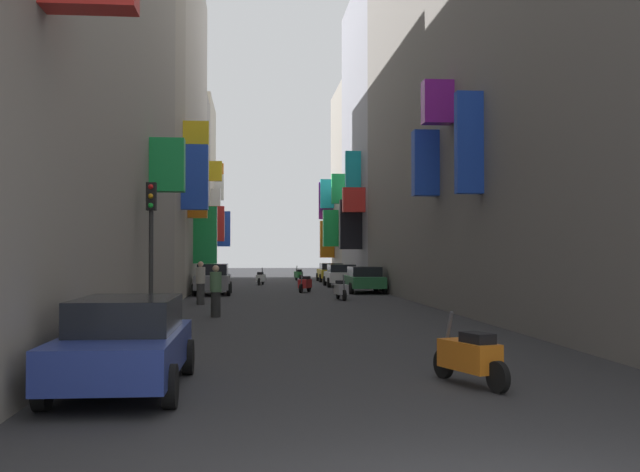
# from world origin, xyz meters

# --- Properties ---
(ground_plane) EXTENTS (140.00, 140.00, 0.00)m
(ground_plane) POSITION_xyz_m (0.00, 30.00, 0.00)
(ground_plane) COLOR #2D2D30
(building_left_mid_a) EXTENTS (7.17, 4.71, 18.98)m
(building_left_mid_a) POSITION_xyz_m (-7.98, 27.37, 9.47)
(building_left_mid_a) COLOR #9E9384
(building_left_mid_a) RESTS_ON ground
(building_left_mid_b) EXTENTS (7.24, 17.11, 18.97)m
(building_left_mid_b) POSITION_xyz_m (-7.99, 38.27, 9.48)
(building_left_mid_b) COLOR #B2A899
(building_left_mid_b) RESTS_ON ground
(building_left_mid_c) EXTENTS (7.18, 4.26, 13.10)m
(building_left_mid_c) POSITION_xyz_m (-7.98, 48.95, 6.54)
(building_left_mid_c) COLOR gray
(building_left_mid_c) RESTS_ON ground
(building_left_far) EXTENTS (7.29, 8.91, 14.19)m
(building_left_far) POSITION_xyz_m (-7.98, 55.55, 7.09)
(building_left_far) COLOR #BCB29E
(building_left_far) RESTS_ON ground
(building_right_near) EXTENTS (7.31, 39.10, 17.66)m
(building_right_near) POSITION_xyz_m (8.00, 19.54, 8.83)
(building_right_near) COLOR slate
(building_right_near) RESTS_ON ground
(building_right_mid_a) EXTENTS (7.40, 12.89, 20.03)m
(building_right_mid_a) POSITION_xyz_m (7.99, 45.53, 10.00)
(building_right_mid_a) COLOR gray
(building_right_mid_a) RESTS_ON ground
(building_right_mid_b) EXTENTS (7.22, 8.02, 15.52)m
(building_right_mid_b) POSITION_xyz_m (7.97, 56.00, 7.74)
(building_right_mid_b) COLOR gray
(building_right_mid_b) RESTS_ON ground
(parked_car_yellow) EXTENTS (1.91, 3.91, 1.34)m
(parked_car_yellow) POSITION_xyz_m (3.86, 49.23, 0.72)
(parked_car_yellow) COLOR gold
(parked_car_yellow) RESTS_ON ground
(parked_car_grey) EXTENTS (1.84, 4.05, 1.53)m
(parked_car_grey) POSITION_xyz_m (-3.87, 32.80, 0.80)
(parked_car_grey) COLOR slate
(parked_car_grey) RESTS_ON ground
(parked_car_green) EXTENTS (1.89, 4.25, 1.37)m
(parked_car_green) POSITION_xyz_m (3.96, 33.71, 0.73)
(parked_car_green) COLOR #236638
(parked_car_green) RESTS_ON ground
(parked_car_blue) EXTENTS (1.84, 4.34, 1.39)m
(parked_car_blue) POSITION_xyz_m (-3.86, 6.31, 0.74)
(parked_car_blue) COLOR navy
(parked_car_blue) RESTS_ON ground
(parked_car_white) EXTENTS (1.95, 3.96, 1.38)m
(parked_car_white) POSITION_xyz_m (3.64, 41.22, 0.73)
(parked_car_white) COLOR white
(parked_car_white) RESTS_ON ground
(scooter_silver) EXTENTS (0.54, 1.85, 1.13)m
(scooter_silver) POSITION_xyz_m (2.06, 28.01, 0.46)
(scooter_silver) COLOR #ADADB2
(scooter_silver) RESTS_ON ground
(scooter_red) EXTENTS (0.82, 1.82, 1.13)m
(scooter_red) POSITION_xyz_m (0.90, 34.37, 0.46)
(scooter_red) COLOR red
(scooter_red) RESTS_ON ground
(scooter_white) EXTENTS (0.64, 1.77, 1.13)m
(scooter_white) POSITION_xyz_m (-1.31, 43.77, 0.46)
(scooter_white) COLOR silver
(scooter_white) RESTS_ON ground
(scooter_orange) EXTENTS (0.79, 1.89, 1.13)m
(scooter_orange) POSITION_xyz_m (1.48, 6.18, 0.46)
(scooter_orange) COLOR orange
(scooter_orange) RESTS_ON ground
(scooter_green) EXTENTS (0.63, 1.78, 1.13)m
(scooter_green) POSITION_xyz_m (1.61, 51.28, 0.46)
(scooter_green) COLOR #287F3D
(scooter_green) RESTS_ON ground
(pedestrian_crossing) EXTENTS (0.51, 0.51, 1.69)m
(pedestrian_crossing) POSITION_xyz_m (-3.10, 19.32, 0.84)
(pedestrian_crossing) COLOR #272727
(pedestrian_crossing) RESTS_ON ground
(pedestrian_near_left) EXTENTS (0.53, 0.53, 1.75)m
(pedestrian_near_left) POSITION_xyz_m (-3.99, 25.39, 0.88)
(pedestrian_near_left) COLOR #333333
(pedestrian_near_left) RESTS_ON ground
(traffic_light_near_corner) EXTENTS (0.26, 0.34, 3.98)m
(traffic_light_near_corner) POSITION_xyz_m (-4.63, 15.09, 2.73)
(traffic_light_near_corner) COLOR #2D2D2D
(traffic_light_near_corner) RESTS_ON ground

